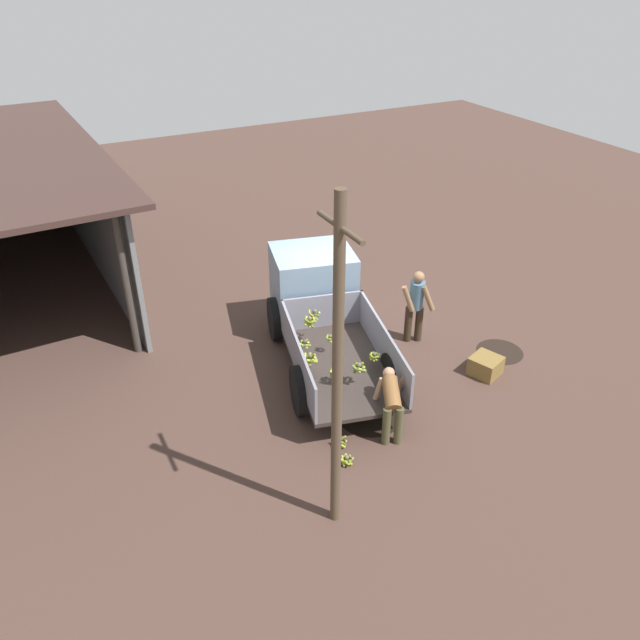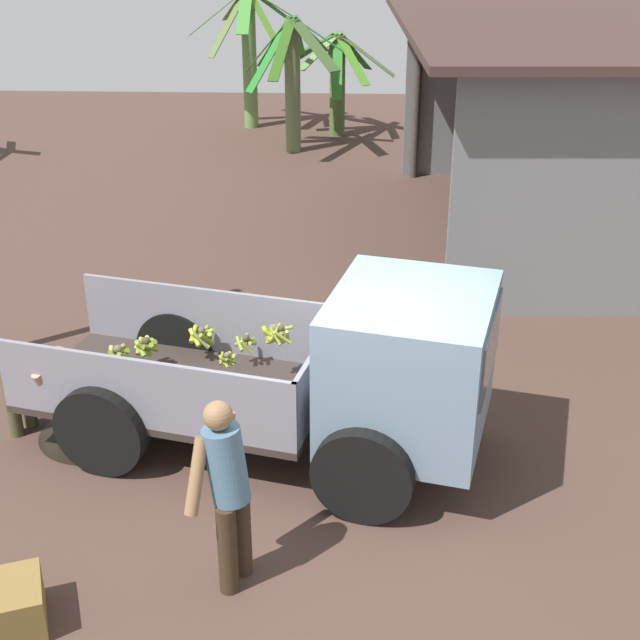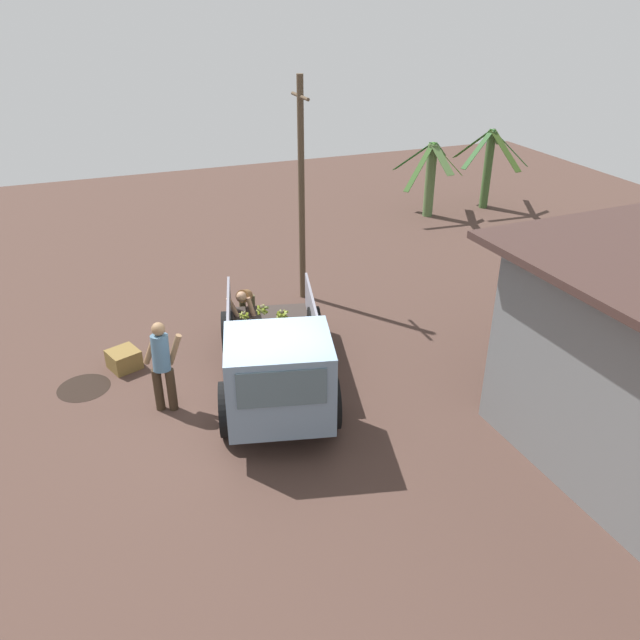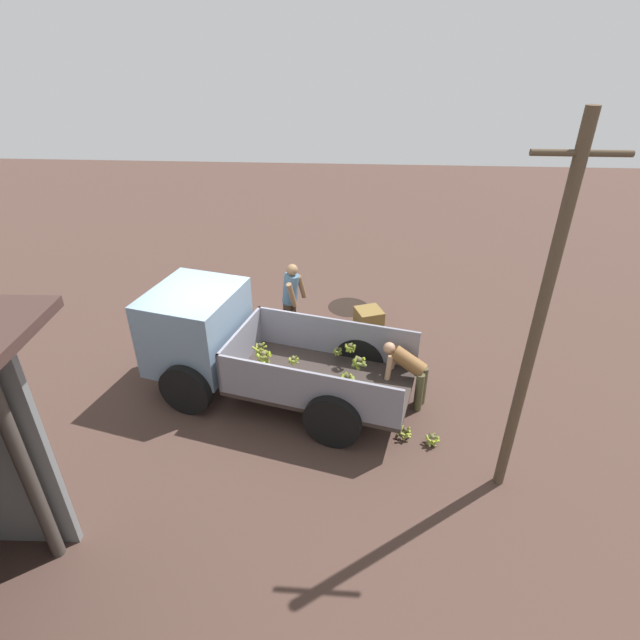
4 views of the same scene
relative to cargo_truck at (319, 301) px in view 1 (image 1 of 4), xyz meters
The scene contains 10 objects.
ground 1.04m from the cargo_truck, 65.30° to the right, with size 36.00×36.00×0.00m, color #47322A.
mud_patch_0 4.00m from the cargo_truck, 124.09° to the right, with size 0.99×0.99×0.01m, color black.
mud_patch_1 2.89m from the cargo_truck, behind, with size 1.21×1.21×0.01m, color black.
cargo_truck is the anchor object (origin of this frame).
utility_pole 5.20m from the cargo_truck, 155.55° to the left, with size 1.01×0.15×5.16m.
person_foreground_visitor 2.05m from the cargo_truck, 118.27° to the right, with size 0.56×0.72×1.71m.
person_worker_loading 3.28m from the cargo_truck, behind, with size 0.82×0.76×1.14m.
banana_bunch_on_ground_0 3.93m from the cargo_truck, 159.66° to the left, with size 0.24×0.26×0.19m.
banana_bunch_on_ground_1 3.49m from the cargo_truck, 159.14° to the left, with size 0.25×0.25×0.20m.
wooden_crate_0 3.65m from the cargo_truck, 137.70° to the right, with size 0.55×0.55×0.39m, color brown.
Camera 1 is at (-10.29, 5.51, 7.44)m, focal length 35.00 mm.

